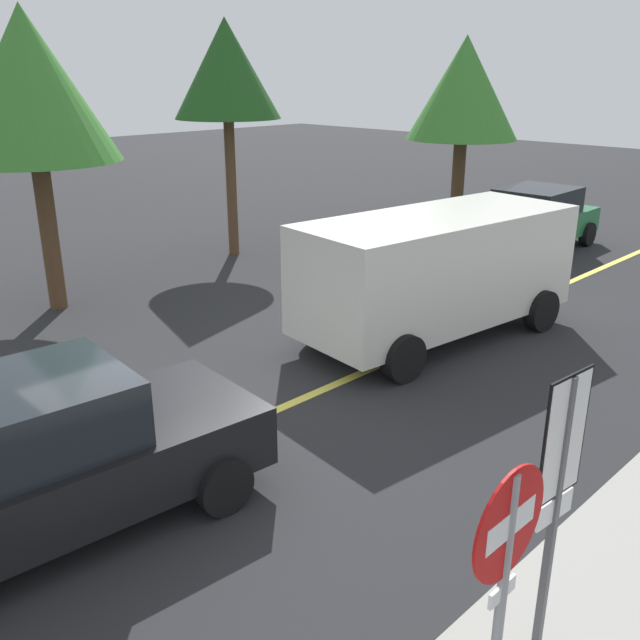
{
  "coord_description": "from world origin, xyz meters",
  "views": [
    {
      "loc": [
        -3.89,
        -6.57,
        4.5
      ],
      "look_at": [
        2.06,
        -0.58,
        1.43
      ],
      "focal_mm": 38.68,
      "sensor_mm": 36.0,
      "label": 1
    }
  ],
  "objects_px": {
    "stop_sign": "(504,573)",
    "tree_left_verge": "(29,86)",
    "speed_limit_sign": "(560,469)",
    "white_van": "(436,268)",
    "tree_centre_verge": "(464,89)",
    "tree_right_verge": "(226,70)",
    "car_green_crossing": "(533,219)",
    "car_black_far_lane": "(37,460)"
  },
  "relations": [
    {
      "from": "tree_right_verge",
      "to": "car_black_far_lane",
      "type": "bearing_deg",
      "value": -137.77
    },
    {
      "from": "tree_centre_verge",
      "to": "tree_right_verge",
      "type": "height_order",
      "value": "tree_right_verge"
    },
    {
      "from": "speed_limit_sign",
      "to": "white_van",
      "type": "xyz_separation_m",
      "value": [
        5.23,
        4.9,
        -0.5
      ]
    },
    {
      "from": "car_black_far_lane",
      "to": "car_green_crossing",
      "type": "xyz_separation_m",
      "value": [
        14.43,
        2.55,
        -0.04
      ]
    },
    {
      "from": "speed_limit_sign",
      "to": "car_green_crossing",
      "type": "bearing_deg",
      "value": 29.34
    },
    {
      "from": "stop_sign",
      "to": "car_black_far_lane",
      "type": "relative_size",
      "value": 0.5
    },
    {
      "from": "car_black_far_lane",
      "to": "tree_right_verge",
      "type": "height_order",
      "value": "tree_right_verge"
    },
    {
      "from": "tree_centre_verge",
      "to": "stop_sign",
      "type": "bearing_deg",
      "value": -144.66
    },
    {
      "from": "stop_sign",
      "to": "tree_centre_verge",
      "type": "bearing_deg",
      "value": 35.34
    },
    {
      "from": "car_green_crossing",
      "to": "tree_left_verge",
      "type": "height_order",
      "value": "tree_left_verge"
    },
    {
      "from": "white_van",
      "to": "tree_centre_verge",
      "type": "xyz_separation_m",
      "value": [
        8.2,
        5.18,
        2.71
      ]
    },
    {
      "from": "white_van",
      "to": "car_black_far_lane",
      "type": "bearing_deg",
      "value": -175.85
    },
    {
      "from": "tree_right_verge",
      "to": "tree_centre_verge",
      "type": "bearing_deg",
      "value": -15.98
    },
    {
      "from": "stop_sign",
      "to": "car_green_crossing",
      "type": "xyz_separation_m",
      "value": [
        13.4,
        7.13,
        -0.79
      ]
    },
    {
      "from": "car_green_crossing",
      "to": "speed_limit_sign",
      "type": "bearing_deg",
      "value": -150.66
    },
    {
      "from": "car_black_far_lane",
      "to": "tree_left_verge",
      "type": "xyz_separation_m",
      "value": [
        3.33,
        6.81,
        3.38
      ]
    },
    {
      "from": "white_van",
      "to": "car_black_far_lane",
      "type": "distance_m",
      "value": 7.37
    },
    {
      "from": "white_van",
      "to": "tree_left_verge",
      "type": "bearing_deg",
      "value": 122.58
    },
    {
      "from": "tree_left_verge",
      "to": "stop_sign",
      "type": "bearing_deg",
      "value": -101.45
    },
    {
      "from": "speed_limit_sign",
      "to": "tree_left_verge",
      "type": "relative_size",
      "value": 0.45
    },
    {
      "from": "stop_sign",
      "to": "tree_left_verge",
      "type": "distance_m",
      "value": 11.91
    },
    {
      "from": "car_black_far_lane",
      "to": "tree_centre_verge",
      "type": "bearing_deg",
      "value": 20.2
    },
    {
      "from": "speed_limit_sign",
      "to": "tree_right_verge",
      "type": "distance_m",
      "value": 13.95
    },
    {
      "from": "speed_limit_sign",
      "to": "tree_left_verge",
      "type": "distance_m",
      "value": 11.51
    },
    {
      "from": "white_van",
      "to": "tree_left_verge",
      "type": "relative_size",
      "value": 0.96
    },
    {
      "from": "speed_limit_sign",
      "to": "tree_left_verge",
      "type": "xyz_separation_m",
      "value": [
        1.22,
        11.18,
        2.46
      ]
    },
    {
      "from": "stop_sign",
      "to": "tree_right_verge",
      "type": "relative_size",
      "value": 0.41
    },
    {
      "from": "stop_sign",
      "to": "tree_centre_verge",
      "type": "relative_size",
      "value": 0.43
    },
    {
      "from": "white_van",
      "to": "car_black_far_lane",
      "type": "height_order",
      "value": "white_van"
    },
    {
      "from": "speed_limit_sign",
      "to": "car_green_crossing",
      "type": "xyz_separation_m",
      "value": [
        12.31,
        6.92,
        -0.95
      ]
    },
    {
      "from": "car_green_crossing",
      "to": "tree_left_verge",
      "type": "xyz_separation_m",
      "value": [
        -11.1,
        4.26,
        3.41
      ]
    },
    {
      "from": "car_black_far_lane",
      "to": "tree_left_verge",
      "type": "height_order",
      "value": "tree_left_verge"
    },
    {
      "from": "car_black_far_lane",
      "to": "speed_limit_sign",
      "type": "bearing_deg",
      "value": -64.17
    },
    {
      "from": "car_green_crossing",
      "to": "stop_sign",
      "type": "bearing_deg",
      "value": -151.99
    },
    {
      "from": "stop_sign",
      "to": "white_van",
      "type": "distance_m",
      "value": 8.13
    },
    {
      "from": "white_van",
      "to": "speed_limit_sign",
      "type": "bearing_deg",
      "value": -136.86
    },
    {
      "from": "stop_sign",
      "to": "tree_right_verge",
      "type": "distance_m",
      "value": 14.69
    },
    {
      "from": "car_black_far_lane",
      "to": "tree_centre_verge",
      "type": "height_order",
      "value": "tree_centre_verge"
    },
    {
      "from": "tree_right_verge",
      "to": "speed_limit_sign",
      "type": "bearing_deg",
      "value": -117.89
    },
    {
      "from": "speed_limit_sign",
      "to": "white_van",
      "type": "relative_size",
      "value": 0.47
    },
    {
      "from": "stop_sign",
      "to": "speed_limit_sign",
      "type": "bearing_deg",
      "value": 10.91
    },
    {
      "from": "car_green_crossing",
      "to": "car_black_far_lane",
      "type": "bearing_deg",
      "value": -169.96
    }
  ]
}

